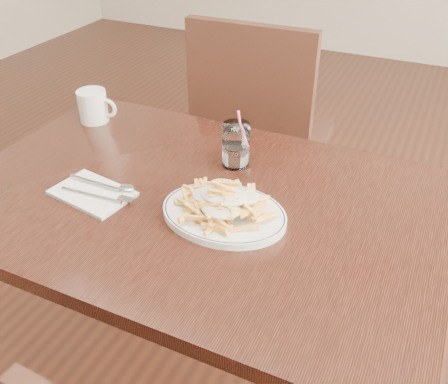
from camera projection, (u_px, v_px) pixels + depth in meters
The scene contains 9 objects.
floor at pixel (202, 382), 1.65m from camera, with size 7.00×7.00×0.00m, color black.
table at pixel (196, 221), 1.27m from camera, with size 1.20×0.80×0.75m.
chair_far at pixel (258, 129), 1.93m from camera, with size 0.47×0.47×1.00m.
fries_plate at pixel (224, 213), 1.15m from camera, with size 0.31×0.27×0.02m.
loaded_fries at pixel (224, 198), 1.12m from camera, with size 0.25×0.23×0.06m.
napkin at pixel (92, 193), 1.23m from camera, with size 0.19×0.13×0.01m, color silver.
cutlery at pixel (93, 189), 1.23m from camera, with size 0.22×0.08×0.01m.
water_glass at pixel (236, 147), 1.32m from camera, with size 0.07×0.07×0.16m.
coffee_mug at pixel (94, 106), 1.55m from camera, with size 0.13×0.09×0.10m.
Camera 1 is at (0.49, -0.89, 1.44)m, focal length 40.00 mm.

